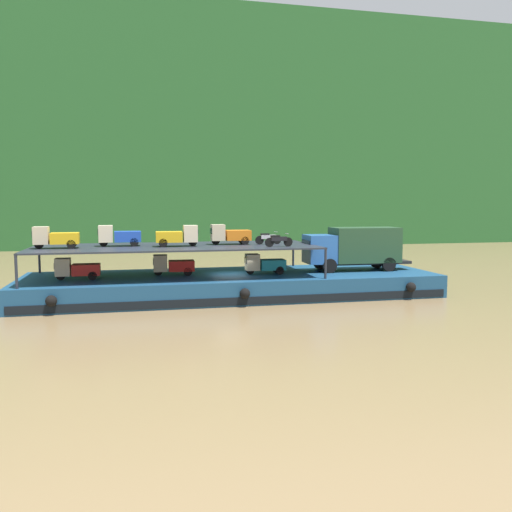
% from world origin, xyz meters
% --- Properties ---
extents(ground_plane, '(400.00, 400.00, 0.00)m').
position_xyz_m(ground_plane, '(0.00, 0.00, 0.00)').
color(ground_plane, olive).
extents(hillside_far_bank, '(124.76, 38.69, 35.56)m').
position_xyz_m(hillside_far_bank, '(0.00, 58.16, 20.03)').
color(hillside_far_bank, '#235628').
rests_on(hillside_far_bank, ground).
extents(cargo_barge, '(27.80, 8.63, 1.50)m').
position_xyz_m(cargo_barge, '(0.00, -0.02, 0.75)').
color(cargo_barge, navy).
rests_on(cargo_barge, ground).
extents(covered_lorry, '(7.89, 2.41, 3.10)m').
position_xyz_m(covered_lorry, '(8.92, -0.02, 3.19)').
color(covered_lorry, '#285BA3').
rests_on(covered_lorry, cargo_barge).
extents(cargo_rack, '(18.60, 7.32, 2.00)m').
position_xyz_m(cargo_rack, '(-3.80, 0.00, 3.44)').
color(cargo_rack, '#232833').
rests_on(cargo_rack, cargo_barge).
extents(mini_truck_lower_stern, '(2.76, 1.23, 1.38)m').
position_xyz_m(mini_truck_lower_stern, '(-10.09, -0.51, 2.19)').
color(mini_truck_lower_stern, red).
rests_on(mini_truck_lower_stern, cargo_barge).
extents(mini_truck_lower_aft, '(2.77, 1.26, 1.38)m').
position_xyz_m(mini_truck_lower_aft, '(-4.02, 0.30, 2.19)').
color(mini_truck_lower_aft, red).
rests_on(mini_truck_lower_aft, cargo_barge).
extents(mini_truck_lower_mid, '(2.77, 1.25, 1.38)m').
position_xyz_m(mini_truck_lower_mid, '(2.14, -0.44, 2.19)').
color(mini_truck_lower_mid, teal).
rests_on(mini_truck_lower_mid, cargo_barge).
extents(mini_truck_upper_stern, '(2.78, 1.26, 1.38)m').
position_xyz_m(mini_truck_upper_stern, '(-11.33, -0.37, 4.19)').
color(mini_truck_upper_stern, gold).
rests_on(mini_truck_upper_stern, cargo_rack).
extents(mini_truck_upper_mid, '(2.77, 1.25, 1.38)m').
position_xyz_m(mini_truck_upper_mid, '(-7.51, 0.61, 4.19)').
color(mini_truck_upper_mid, '#1E47B7').
rests_on(mini_truck_upper_mid, cargo_rack).
extents(mini_truck_upper_fore, '(2.76, 1.24, 1.38)m').
position_xyz_m(mini_truck_upper_fore, '(-3.73, -0.42, 4.19)').
color(mini_truck_upper_fore, gold).
rests_on(mini_truck_upper_fore, cargo_rack).
extents(mini_truck_upper_bow, '(2.74, 1.20, 1.38)m').
position_xyz_m(mini_truck_upper_bow, '(-0.09, 0.45, 4.19)').
color(mini_truck_upper_bow, orange).
rests_on(mini_truck_upper_bow, cargo_rack).
extents(motorcycle_upper_port, '(1.90, 0.55, 0.87)m').
position_xyz_m(motorcycle_upper_port, '(2.67, -2.20, 3.93)').
color(motorcycle_upper_port, black).
rests_on(motorcycle_upper_port, cargo_rack).
extents(motorcycle_upper_centre, '(1.90, 0.55, 0.87)m').
position_xyz_m(motorcycle_upper_centre, '(2.51, -0.00, 3.93)').
color(motorcycle_upper_centre, black).
rests_on(motorcycle_upper_centre, cargo_rack).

